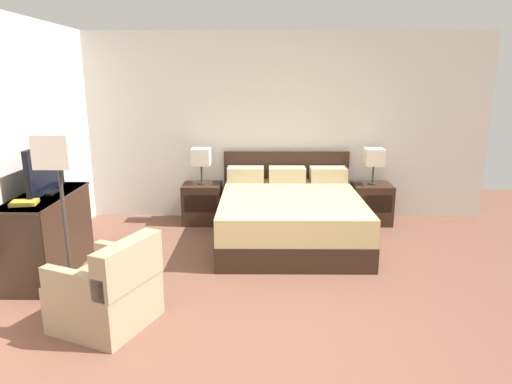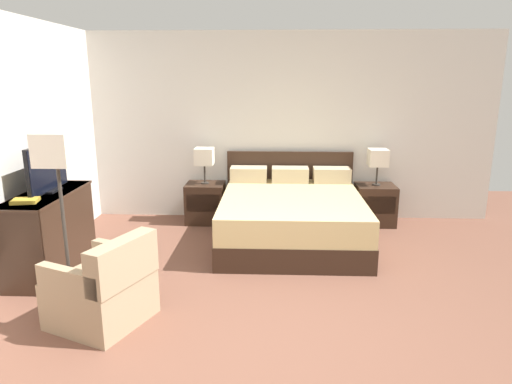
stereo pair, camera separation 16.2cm
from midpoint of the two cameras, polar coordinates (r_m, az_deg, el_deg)
ground_plane at (r=3.66m, az=0.67°, el=-18.86°), size 10.12×10.12×0.00m
wall_back at (r=6.51m, az=0.61°, el=8.10°), size 6.25×0.06×2.61m
wall_left at (r=5.17m, az=-29.04°, el=4.74°), size 0.06×5.17×2.61m
bed at (r=5.70m, az=3.45°, el=-2.97°), size 1.78×2.02×0.97m
nightstand_left at (r=6.45m, az=-7.43°, el=-1.39°), size 0.53×0.46×0.55m
nightstand_right at (r=6.55m, az=13.52°, el=-1.41°), size 0.53×0.46×0.55m
table_lamp_left at (r=6.30m, az=-7.62°, el=4.33°), size 0.25×0.25×0.50m
table_lamp_right at (r=6.42m, az=13.85°, el=4.21°), size 0.25×0.25×0.50m
dresser at (r=5.18m, az=-25.36°, el=-4.76°), size 0.48×1.23×0.84m
tv at (r=5.10m, az=-25.68°, el=2.46°), size 0.18×0.77×0.49m
book_red_cover at (r=4.79m, az=-27.85°, el=-1.20°), size 0.26×0.23×0.03m
armchair_by_window at (r=4.02m, az=-19.07°, el=-11.81°), size 0.90×0.90×0.76m
floor_lamp at (r=4.25m, az=-24.45°, el=3.21°), size 0.30×0.30×1.54m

